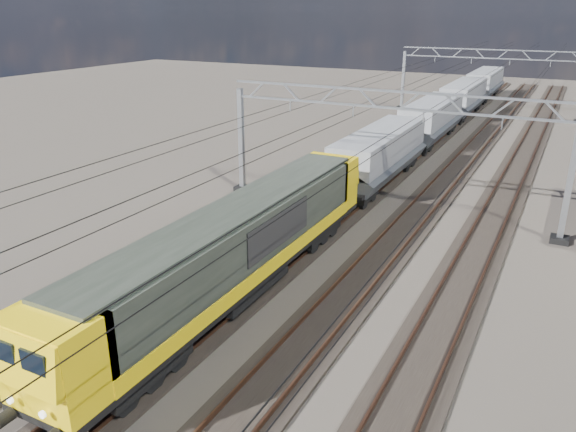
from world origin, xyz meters
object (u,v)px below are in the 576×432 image
at_px(catenary_gantry_mid, 385,148).
at_px(hopper_wagon_mid, 432,118).
at_px(hopper_wagon_fourth, 485,82).
at_px(catenary_gantry_far, 488,79).
at_px(hopper_wagon_lead, 380,153).
at_px(locomotive, 238,245).
at_px(hopper_wagon_third, 464,96).

xyz_separation_m(catenary_gantry_mid, hopper_wagon_mid, (-2.00, 19.49, -1.67)).
bearing_deg(hopper_wagon_fourth, catenary_gantry_mid, -87.61).
distance_m(catenary_gantry_far, hopper_wagon_lead, 30.82).
bearing_deg(hopper_wagon_mid, catenary_gantry_mid, -84.14).
relative_size(hopper_wagon_lead, hopper_wagon_fourth, 1.00).
height_order(locomotive, hopper_wagon_mid, locomotive).
xyz_separation_m(catenary_gantry_far, hopper_wagon_mid, (-2.00, -16.51, -1.67)).
bearing_deg(hopper_wagon_mid, catenary_gantry_far, 83.09).
bearing_deg(hopper_wagon_mid, hopper_wagon_fourth, 90.00).
xyz_separation_m(locomotive, hopper_wagon_mid, (-0.00, 31.90, -0.09)).
distance_m(hopper_wagon_lead, hopper_wagon_third, 28.40).
relative_size(locomotive, hopper_wagon_mid, 1.62).
relative_size(hopper_wagon_mid, hopper_wagon_fourth, 1.00).
distance_m(catenary_gantry_far, hopper_wagon_third, 3.48).
distance_m(catenary_gantry_mid, locomotive, 12.66).
bearing_deg(hopper_wagon_mid, locomotive, -90.00).
bearing_deg(catenary_gantry_mid, catenary_gantry_far, 90.00).
height_order(locomotive, hopper_wagon_fourth, locomotive).
bearing_deg(hopper_wagon_third, locomotive, -90.00).
height_order(hopper_wagon_lead, hopper_wagon_mid, same).
height_order(catenary_gantry_mid, hopper_wagon_fourth, catenary_gantry_mid).
bearing_deg(catenary_gantry_far, hopper_wagon_lead, -93.73).
xyz_separation_m(catenary_gantry_mid, hopper_wagon_third, (-2.00, 33.69, -1.67)).
bearing_deg(hopper_wagon_lead, hopper_wagon_mid, 90.00).
bearing_deg(locomotive, catenary_gantry_mid, 80.84).
bearing_deg(hopper_wagon_fourth, catenary_gantry_far, -80.45).
relative_size(hopper_wagon_mid, hopper_wagon_third, 1.00).
height_order(catenary_gantry_far, locomotive, catenary_gantry_far).
height_order(catenary_gantry_far, hopper_wagon_lead, catenary_gantry_far).
xyz_separation_m(hopper_wagon_mid, hopper_wagon_fourth, (0.00, 28.40, 0.00)).
xyz_separation_m(locomotive, hopper_wagon_lead, (-0.00, 17.70, -0.09)).
xyz_separation_m(locomotive, hopper_wagon_fourth, (-0.00, 60.30, -0.09)).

